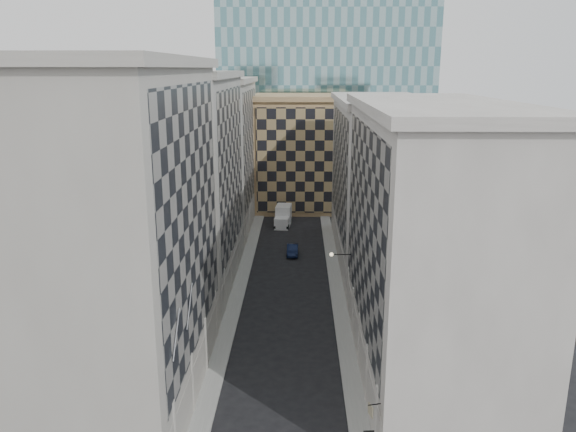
# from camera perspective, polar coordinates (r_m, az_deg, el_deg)

# --- Properties ---
(sidewalk_west) EXTENTS (1.50, 100.00, 0.15)m
(sidewalk_west) POSITION_cam_1_polar(r_m,az_deg,el_deg) (60.45, -5.05, -7.52)
(sidewalk_west) COLOR gray
(sidewalk_west) RESTS_ON ground
(sidewalk_east) EXTENTS (1.50, 100.00, 0.15)m
(sidewalk_east) POSITION_cam_1_polar(r_m,az_deg,el_deg) (60.23, 5.02, -7.61)
(sidewalk_east) COLOR gray
(sidewalk_east) RESTS_ON ground
(bldg_left_a) EXTENTS (10.80, 22.80, 23.70)m
(bldg_left_a) POSITION_cam_1_polar(r_m,az_deg,el_deg) (40.11, -16.40, -1.94)
(bldg_left_a) COLOR #A59E94
(bldg_left_a) RESTS_ON ground
(bldg_left_b) EXTENTS (10.80, 22.80, 22.70)m
(bldg_left_b) POSITION_cam_1_polar(r_m,az_deg,el_deg) (60.94, -10.26, 3.54)
(bldg_left_b) COLOR gray
(bldg_left_b) RESTS_ON ground
(bldg_left_c) EXTENTS (10.80, 22.80, 21.70)m
(bldg_left_c) POSITION_cam_1_polar(r_m,az_deg,el_deg) (82.39, -7.26, 6.19)
(bldg_left_c) COLOR #A59E94
(bldg_left_c) RESTS_ON ground
(bldg_right_a) EXTENTS (10.80, 26.80, 20.70)m
(bldg_right_a) POSITION_cam_1_polar(r_m,az_deg,el_deg) (43.58, 13.99, -2.52)
(bldg_right_a) COLOR #B2ABA3
(bldg_right_a) RESTS_ON ground
(bldg_right_b) EXTENTS (10.80, 28.80, 19.70)m
(bldg_right_b) POSITION_cam_1_polar(r_m,az_deg,el_deg) (69.51, 9.23, 3.71)
(bldg_right_b) COLOR #B2ABA3
(bldg_right_b) RESTS_ON ground
(tan_block) EXTENTS (16.80, 14.80, 18.80)m
(tan_block) POSITION_cam_1_polar(r_m,az_deg,el_deg) (94.45, 1.72, 6.53)
(tan_block) COLOR #A08055
(tan_block) RESTS_ON ground
(church_tower) EXTENTS (7.20, 7.20, 51.50)m
(church_tower) POSITION_cam_1_polar(r_m,az_deg,el_deg) (107.67, 0.62, 16.89)
(church_tower) COLOR #312A26
(church_tower) RESTS_ON ground
(flagpoles_left) EXTENTS (0.10, 6.33, 2.33)m
(flagpoles_left) POSITION_cam_1_polar(r_m,az_deg,el_deg) (35.66, -10.59, -10.27)
(flagpoles_left) COLOR gray
(flagpoles_left) RESTS_ON ground
(bracket_lamp) EXTENTS (1.98, 0.36, 0.36)m
(bracket_lamp) POSITION_cam_1_polar(r_m,az_deg,el_deg) (52.43, 4.63, -3.91)
(bracket_lamp) COLOR black
(bracket_lamp) RESTS_ON ground
(box_truck) EXTENTS (2.59, 5.50, 2.93)m
(box_truck) POSITION_cam_1_polar(r_m,az_deg,el_deg) (84.44, -0.50, -0.11)
(box_truck) COLOR white
(box_truck) RESTS_ON ground
(dark_car) EXTENTS (1.41, 4.00, 1.32)m
(dark_car) POSITION_cam_1_polar(r_m,az_deg,el_deg) (71.28, 0.46, -3.46)
(dark_car) COLOR #0E1734
(dark_car) RESTS_ON ground
(shop_sign) EXTENTS (0.76, 0.67, 0.76)m
(shop_sign) POSITION_cam_1_polar(r_m,az_deg,el_deg) (34.63, 8.43, -18.89)
(shop_sign) COLOR black
(shop_sign) RESTS_ON ground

